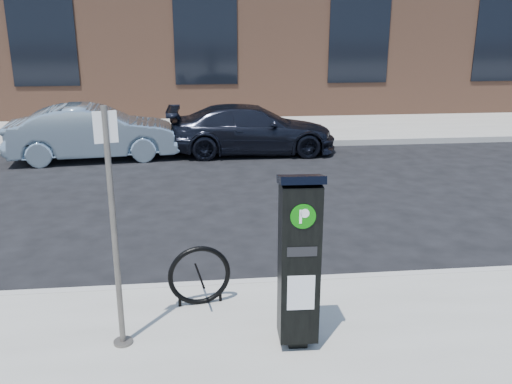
{
  "coord_description": "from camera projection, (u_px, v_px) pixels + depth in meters",
  "views": [
    {
      "loc": [
        -0.35,
        -5.91,
        3.11
      ],
      "look_at": [
        0.35,
        0.5,
        1.11
      ],
      "focal_mm": 38.0,
      "sensor_mm": 36.0,
      "label": 1
    }
  ],
  "objects": [
    {
      "name": "ground",
      "position": [
        232.0,
        292.0,
        6.57
      ],
      "size": [
        120.0,
        120.0,
        0.0
      ],
      "primitive_type": "plane",
      "color": "black",
      "rests_on": "ground"
    },
    {
      "name": "sidewalk_far",
      "position": [
        206.0,
        111.0,
        19.84
      ],
      "size": [
        60.0,
        12.0,
        0.15
      ],
      "primitive_type": "cube",
      "color": "gray",
      "rests_on": "ground"
    },
    {
      "name": "curb_near",
      "position": [
        232.0,
        288.0,
        6.53
      ],
      "size": [
        60.0,
        0.12,
        0.16
      ],
      "primitive_type": "cube",
      "color": "#9E9B93",
      "rests_on": "ground"
    },
    {
      "name": "curb_far",
      "position": [
        211.0,
        146.0,
        14.16
      ],
      "size": [
        60.0,
        0.12,
        0.16
      ],
      "primitive_type": "cube",
      "color": "#9E9B93",
      "rests_on": "ground"
    },
    {
      "name": "parking_kiosk",
      "position": [
        299.0,
        260.0,
        4.99
      ],
      "size": [
        0.41,
        0.36,
        1.73
      ],
      "rotation": [
        0.0,
        0.0,
        -0.03
      ],
      "color": "black",
      "rests_on": "sidewalk_near"
    },
    {
      "name": "sign_pole",
      "position": [
        114.0,
        233.0,
        4.92
      ],
      "size": [
        0.2,
        0.18,
        2.3
      ],
      "rotation": [
        0.0,
        0.0,
        0.28
      ],
      "color": "#615A55",
      "rests_on": "sidewalk_near"
    },
    {
      "name": "bike_rack",
      "position": [
        200.0,
        276.0,
        5.91
      ],
      "size": [
        0.69,
        0.16,
        0.69
      ],
      "rotation": [
        0.0,
        0.0,
        0.15
      ],
      "color": "black",
      "rests_on": "sidewalk_near"
    },
    {
      "name": "car_silver",
      "position": [
        94.0,
        132.0,
        12.9
      ],
      "size": [
        4.07,
        1.81,
        1.3
      ],
      "primitive_type": "imported",
      "rotation": [
        0.0,
        0.0,
        1.68
      ],
      "color": "#93ABBB",
      "rests_on": "ground"
    },
    {
      "name": "car_dark",
      "position": [
        252.0,
        129.0,
        13.52
      ],
      "size": [
        4.18,
        1.75,
        1.2
      ],
      "primitive_type": "imported",
      "rotation": [
        0.0,
        0.0,
        1.56
      ],
      "color": "black",
      "rests_on": "ground"
    }
  ]
}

